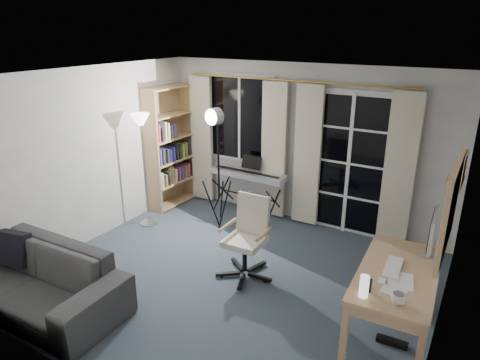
% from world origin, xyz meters
% --- Properties ---
extents(floor, '(4.50, 4.00, 0.02)m').
position_xyz_m(floor, '(0.00, 0.00, -0.01)').
color(floor, '#313B48').
rests_on(floor, ground).
extents(window, '(1.20, 0.08, 1.40)m').
position_xyz_m(window, '(-1.05, 1.97, 1.50)').
color(window, white).
rests_on(window, floor).
extents(french_door, '(1.32, 0.09, 2.11)m').
position_xyz_m(french_door, '(0.75, 1.97, 1.03)').
color(french_door, white).
rests_on(french_door, floor).
extents(curtains, '(3.60, 0.07, 2.13)m').
position_xyz_m(curtains, '(-0.14, 1.88, 1.09)').
color(curtains, gold).
rests_on(curtains, floor).
extents(bookshelf, '(0.35, 0.94, 2.00)m').
position_xyz_m(bookshelf, '(-2.13, 1.45, 0.95)').
color(bookshelf, tan).
rests_on(bookshelf, floor).
extents(torchiere_lamp, '(0.33, 0.33, 1.72)m').
position_xyz_m(torchiere_lamp, '(-1.90, 0.62, 1.38)').
color(torchiere_lamp, '#B2B2B7').
rests_on(torchiere_lamp, floor).
extents(keyboard_piano, '(1.26, 0.62, 0.91)m').
position_xyz_m(keyboard_piano, '(-0.75, 1.70, 0.69)').
color(keyboard_piano, black).
rests_on(keyboard_piano, floor).
extents(studio_light, '(0.39, 0.40, 1.84)m').
position_xyz_m(studio_light, '(-0.98, 1.15, 1.48)').
color(studio_light, black).
rests_on(studio_light, floor).
extents(office_chair, '(0.67, 0.69, 1.00)m').
position_xyz_m(office_chair, '(0.11, 0.24, 0.59)').
color(office_chair, black).
rests_on(office_chair, floor).
extents(desk, '(0.75, 1.40, 0.73)m').
position_xyz_m(desk, '(1.88, -0.09, 0.64)').
color(desk, tan).
rests_on(desk, floor).
extents(monitor, '(0.18, 0.53, 0.46)m').
position_xyz_m(monitor, '(2.08, 0.36, 1.01)').
color(monitor, silver).
rests_on(monitor, desk).
extents(desk_clutter, '(0.41, 0.84, 0.93)m').
position_xyz_m(desk_clutter, '(1.82, -0.32, 0.57)').
color(desk_clutter, white).
rests_on(desk_clutter, desk).
extents(mug, '(0.12, 0.10, 0.12)m').
position_xyz_m(mug, '(1.98, -0.59, 0.79)').
color(mug, silver).
rests_on(mug, desk).
extents(wall_mirror, '(0.04, 0.94, 0.74)m').
position_xyz_m(wall_mirror, '(2.22, -0.35, 1.55)').
color(wall_mirror, tan).
rests_on(wall_mirror, floor).
extents(framed_print, '(0.03, 0.42, 0.32)m').
position_xyz_m(framed_print, '(2.23, 0.55, 1.60)').
color(framed_print, tan).
rests_on(framed_print, floor).
extents(wall_shelf, '(0.16, 0.30, 0.18)m').
position_xyz_m(wall_shelf, '(2.16, 1.05, 1.41)').
color(wall_shelf, tan).
rests_on(wall_shelf, floor).
extents(sofa, '(2.32, 0.74, 0.90)m').
position_xyz_m(sofa, '(-1.65, -1.55, 0.45)').
color(sofa, '#29292B').
rests_on(sofa, floor).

